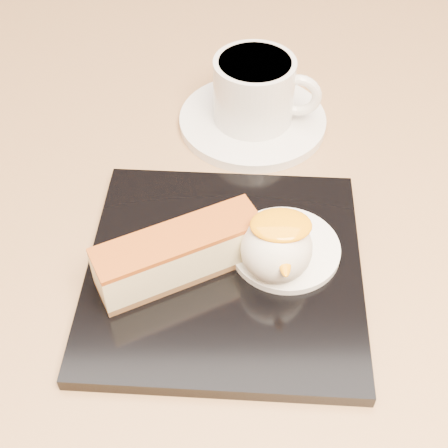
{
  "coord_description": "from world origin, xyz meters",
  "views": [
    {
      "loc": [
        -0.01,
        -0.4,
        1.12
      ],
      "look_at": [
        -0.0,
        -0.07,
        0.76
      ],
      "focal_mm": 50.0,
      "sensor_mm": 36.0,
      "label": 1
    }
  ],
  "objects_px": {
    "saucer": "(253,121)",
    "dessert_plate": "(224,270)",
    "cheesecake": "(179,254)",
    "coffee_cup": "(256,89)",
    "ice_cream_scoop": "(276,248)",
    "table": "(227,299)"
  },
  "relations": [
    {
      "from": "table",
      "to": "coffee_cup",
      "type": "relative_size",
      "value": 7.5
    },
    {
      "from": "table",
      "to": "cheesecake",
      "type": "distance_m",
      "value": 0.21
    },
    {
      "from": "ice_cream_scoop",
      "to": "saucer",
      "type": "distance_m",
      "value": 0.2
    },
    {
      "from": "table",
      "to": "ice_cream_scoop",
      "type": "distance_m",
      "value": 0.22
    },
    {
      "from": "saucer",
      "to": "coffee_cup",
      "type": "relative_size",
      "value": 1.41
    },
    {
      "from": "table",
      "to": "cheesecake",
      "type": "relative_size",
      "value": 5.96
    },
    {
      "from": "dessert_plate",
      "to": "ice_cream_scoop",
      "type": "distance_m",
      "value": 0.05
    },
    {
      "from": "ice_cream_scoop",
      "to": "dessert_plate",
      "type": "bearing_deg",
      "value": 172.87
    },
    {
      "from": "saucer",
      "to": "ice_cream_scoop",
      "type": "bearing_deg",
      "value": -87.54
    },
    {
      "from": "saucer",
      "to": "coffee_cup",
      "type": "xyz_separation_m",
      "value": [
        0.0,
        -0.0,
        0.04
      ]
    },
    {
      "from": "table",
      "to": "coffee_cup",
      "type": "distance_m",
      "value": 0.23
    },
    {
      "from": "ice_cream_scoop",
      "to": "cheesecake",
      "type": "bearing_deg",
      "value": 180.0
    },
    {
      "from": "table",
      "to": "dessert_plate",
      "type": "distance_m",
      "value": 0.18
    },
    {
      "from": "ice_cream_scoop",
      "to": "saucer",
      "type": "height_order",
      "value": "ice_cream_scoop"
    },
    {
      "from": "saucer",
      "to": "dessert_plate",
      "type": "bearing_deg",
      "value": -99.05
    },
    {
      "from": "table",
      "to": "ice_cream_scoop",
      "type": "xyz_separation_m",
      "value": [
        0.04,
        -0.09,
        0.19
      ]
    },
    {
      "from": "cheesecake",
      "to": "coffee_cup",
      "type": "bearing_deg",
      "value": 45.9
    },
    {
      "from": "table",
      "to": "dessert_plate",
      "type": "relative_size",
      "value": 3.64
    },
    {
      "from": "dessert_plate",
      "to": "coffee_cup",
      "type": "distance_m",
      "value": 0.2
    },
    {
      "from": "cheesecake",
      "to": "coffee_cup",
      "type": "xyz_separation_m",
      "value": [
        0.07,
        0.2,
        0.01
      ]
    },
    {
      "from": "coffee_cup",
      "to": "cheesecake",
      "type": "bearing_deg",
      "value": -96.89
    },
    {
      "from": "coffee_cup",
      "to": "dessert_plate",
      "type": "bearing_deg",
      "value": -87.78
    }
  ]
}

